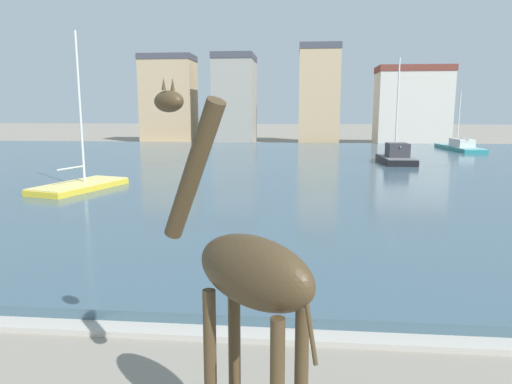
{
  "coord_description": "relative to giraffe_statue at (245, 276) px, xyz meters",
  "views": [
    {
      "loc": [
        1.9,
        -0.36,
        4.48
      ],
      "look_at": [
        0.69,
        12.47,
        2.2
      ],
      "focal_mm": 32.79,
      "sensor_mm": 36.0,
      "label": 1
    }
  ],
  "objects": [
    {
      "name": "sailboat_teal",
      "position": [
        17.13,
        45.82,
        -1.99
      ],
      "size": [
        2.76,
        9.85,
        6.34
      ],
      "color": "teal",
      "rests_on": "ground"
    },
    {
      "name": "giraffe_statue",
      "position": [
        0.0,
        0.0,
        0.0
      ],
      "size": [
        2.43,
        2.07,
        4.89
      ],
      "color": "#42331E",
      "rests_on": "ground"
    },
    {
      "name": "sailboat_black",
      "position": [
        8.12,
        32.42,
        -1.86
      ],
      "size": [
        2.36,
        5.98,
        8.41
      ],
      "color": "black",
      "rests_on": "ground"
    },
    {
      "name": "quay_edge_coping",
      "position": [
        -1.27,
        3.26,
        -2.44
      ],
      "size": [
        87.69,
        0.5,
        0.12
      ],
      "primitive_type": "cube",
      "color": "#ADA89E",
      "rests_on": "ground"
    },
    {
      "name": "townhouse_tall_gabled",
      "position": [
        -8.13,
        57.67,
        3.33
      ],
      "size": [
        5.23,
        7.63,
        11.62
      ],
      "color": "gray",
      "rests_on": "ground"
    },
    {
      "name": "harbor_water",
      "position": [
        -1.27,
        29.03,
        -2.32
      ],
      "size": [
        87.69,
        51.02,
        0.35
      ],
      "primitive_type": "cube",
      "color": "#3D5666",
      "rests_on": "ground"
    },
    {
      "name": "townhouse_wide_warehouse",
      "position": [
        -17.64,
        59.37,
        3.45
      ],
      "size": [
        7.25,
        5.18,
        11.87
      ],
      "color": "tan",
      "rests_on": "ground"
    },
    {
      "name": "townhouse_narrow_midrow",
      "position": [
        14.77,
        56.83,
        2.46
      ],
      "size": [
        9.16,
        5.15,
        9.9
      ],
      "color": "beige",
      "rests_on": "ground"
    },
    {
      "name": "townhouse_corner_house",
      "position": [
        2.99,
        58.2,
        3.91
      ],
      "size": [
        5.29,
        6.14,
        12.79
      ],
      "color": "tan",
      "rests_on": "ground"
    },
    {
      "name": "sailboat_yellow",
      "position": [
        -10.73,
        18.43,
        -2.11
      ],
      "size": [
        3.75,
        6.47,
        8.42
      ],
      "color": "gold",
      "rests_on": "ground"
    }
  ]
}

